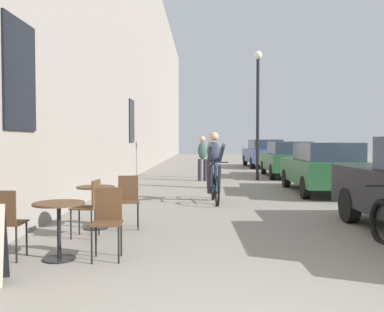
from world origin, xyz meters
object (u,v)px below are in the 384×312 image
object	(u,v)px
cafe_chair_mid_toward_street	(128,198)
parked_car_second	(323,167)
cafe_table_mid	(96,198)
cafe_chair_mid_toward_wall	(90,204)
parked_car_fourth	(264,153)
cyclist_on_bicycle	(215,169)
pedestrian_near	(212,157)
cafe_table_near	(59,218)
parked_car_third	(287,159)
cafe_chair_near_toward_wall	(108,218)
pedestrian_mid	(202,156)
cafe_chair_near_toward_street	(6,220)
street_lamp	(258,98)

from	to	relation	value
cafe_chair_mid_toward_street	parked_car_second	size ratio (longest dim) A/B	0.22
cafe_table_mid	cafe_chair_mid_toward_wall	world-z (taller)	cafe_chair_mid_toward_wall
cafe_chair_mid_toward_wall	parked_car_fourth	xyz separation A→B (m)	(5.22, 17.25, 0.30)
parked_car_fourth	cyclist_on_bicycle	bearing A→B (deg)	-103.33
cafe_chair_mid_toward_wall	pedestrian_near	xyz separation A→B (m)	(2.05, 6.74, 0.48)
cafe_table_near	cyclist_on_bicycle	size ratio (longest dim) A/B	0.41
cafe_table_mid	parked_car_second	xyz separation A→B (m)	(5.26, 4.96, 0.23)
parked_car_fourth	cafe_table_mid	bearing A→B (deg)	-107.70
cafe_table_near	parked_car_fourth	distance (m)	19.20
cafe_table_near	parked_car_third	xyz separation A→B (m)	(5.32, 12.13, 0.24)
cafe_chair_near_toward_wall	cafe_chair_mid_toward_wall	world-z (taller)	same
cafe_chair_mid_toward_street	parked_car_third	size ratio (longest dim) A/B	0.21
cyclist_on_bicycle	pedestrian_mid	size ratio (longest dim) A/B	1.05
cafe_chair_near_toward_street	pedestrian_near	distance (m)	8.49
pedestrian_near	parked_car_second	xyz separation A→B (m)	(3.13, -1.13, -0.24)
parked_car_fourth	cafe_chair_mid_toward_street	bearing A→B (deg)	-106.05
cafe_chair_mid_toward_street	pedestrian_near	distance (m)	6.24
cafe_chair_near_toward_wall	parked_car_fourth	bearing A→B (deg)	75.69
cafe_table_mid	parked_car_fourth	size ratio (longest dim) A/B	0.16
cafe_chair_mid_toward_street	cafe_chair_mid_toward_wall	distance (m)	0.86
cafe_chair_mid_toward_street	cyclist_on_bicycle	xyz separation A→B (m)	(1.57, 3.09, 0.29)
cafe_table_near	cafe_chair_near_toward_wall	distance (m)	0.60
pedestrian_near	cafe_chair_near_toward_street	bearing A→B (deg)	-108.94
cyclist_on_bicycle	cafe_chair_mid_toward_wall	bearing A→B (deg)	-118.11
street_lamp	parked_car_second	bearing A→B (deg)	-71.31
pedestrian_mid	parked_car_third	size ratio (longest dim) A/B	0.40
cafe_table_mid	cyclist_on_bicycle	distance (m)	3.82
street_lamp	parked_car_second	size ratio (longest dim) A/B	1.20
cafe_table_near	pedestrian_near	world-z (taller)	pedestrian_near
cafe_table_mid	pedestrian_mid	xyz separation A→B (m)	(1.82, 8.49, 0.42)
cafe_chair_mid_toward_wall	pedestrian_near	size ratio (longest dim) A/B	0.51
cafe_chair_mid_toward_street	parked_car_third	world-z (taller)	parked_car_third
cyclist_on_bicycle	cafe_table_near	bearing A→B (deg)	-112.70
cafe_chair_mid_toward_wall	parked_car_second	xyz separation A→B (m)	(5.19, 5.61, 0.23)
cafe_chair_mid_toward_wall	street_lamp	bearing A→B (deg)	68.04
cafe_chair_near_toward_wall	street_lamp	distance (m)	11.48
cafe_chair_mid_toward_wall	cafe_table_near	bearing A→B (deg)	-92.90
cafe_chair_mid_toward_street	parked_car_third	xyz separation A→B (m)	(4.79, 10.20, 0.24)
pedestrian_mid	parked_car_second	world-z (taller)	pedestrian_mid
pedestrian_near	pedestrian_mid	bearing A→B (deg)	97.24
parked_car_third	parked_car_fourth	world-z (taller)	parked_car_fourth
parked_car_third	parked_car_fourth	distance (m)	6.32
cafe_table_near	cafe_table_mid	world-z (taller)	same
cafe_chair_near_toward_wall	cafe_chair_mid_toward_street	bearing A→B (deg)	92.07
parked_car_third	parked_car_second	bearing A→B (deg)	-90.76
cafe_table_near	pedestrian_mid	world-z (taller)	pedestrian_mid
cyclist_on_bicycle	parked_car_second	distance (m)	3.62
cyclist_on_bicycle	parked_car_fourth	bearing A→B (deg)	76.67
cafe_table_near	parked_car_third	world-z (taller)	parked_car_third
cafe_chair_near_toward_street	parked_car_third	size ratio (longest dim) A/B	0.21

